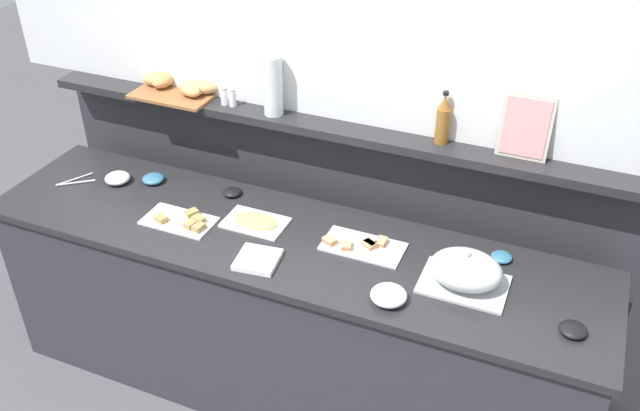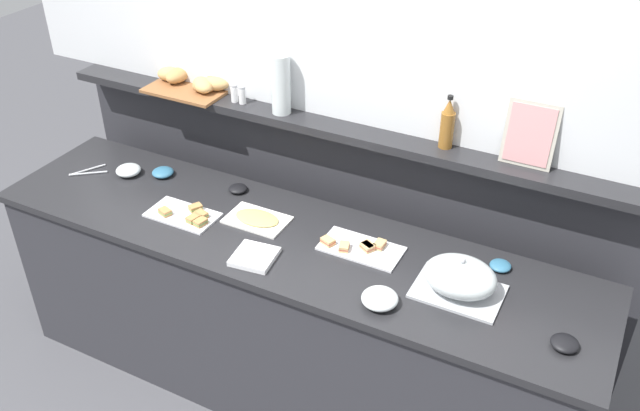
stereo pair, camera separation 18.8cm
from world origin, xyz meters
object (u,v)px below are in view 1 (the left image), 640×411
Objects in this scene: vinegar_bottle_amber at (443,120)px; bread_basket at (182,86)px; framed_picture at (525,127)px; sandwich_platter_side at (182,221)px; condiment_bowl_cream at (153,179)px; sandwich_platter_rear at (362,246)px; pepper_shaker at (233,98)px; condiment_bowl_red at (501,257)px; condiment_bowl_dark at (573,330)px; napkin_stack at (258,260)px; cold_cuts_platter at (255,222)px; glass_bowl_medium at (389,296)px; serving_tongs at (74,181)px; salt_shaker at (224,96)px; water_carafe at (273,86)px; condiment_bowl_teal at (232,192)px; glass_bowl_large at (118,178)px; serving_cloche at (466,271)px.

vinegar_bottle_amber is 0.55× the size of bread_basket.
framed_picture is at bearing 0.34° from bread_basket.
condiment_bowl_cream is (-0.32, 0.25, 0.01)m from sandwich_platter_side.
sandwich_platter_rear is at bearing -143.02° from framed_picture.
condiment_bowl_red is at bearing -9.36° from pepper_shaker.
condiment_bowl_dark is 1.24m from napkin_stack.
napkin_stack is 0.72× the size of vinegar_bottle_amber.
vinegar_bottle_amber is at bearing 62.80° from sandwich_platter_rear.
condiment_bowl_red is 0.20× the size of bread_basket.
glass_bowl_medium is at bearing -20.35° from cold_cuts_platter.
condiment_bowl_cream is 0.45× the size of vinegar_bottle_amber.
serving_tongs is 0.99× the size of napkin_stack.
condiment_bowl_dark is 0.23× the size of bread_basket.
water_carafe is at bearing 0.00° from salt_shaker.
condiment_bowl_teal is 1.63m from condiment_bowl_dark.
glass_bowl_large reaches higher than napkin_stack.
sandwich_platter_side is 0.74× the size of bread_basket.
vinegar_bottle_amber reaches higher than sandwich_platter_rear.
serving_cloche is at bearing 165.54° from condiment_bowl_dark.
glass_bowl_medium is 0.57m from napkin_stack.
bread_basket reaches higher than condiment_bowl_red.
glass_bowl_large is at bearing -168.42° from condiment_bowl_teal.
water_carafe is at bearing 140.67° from glass_bowl_medium.
salt_shaker is (-1.05, -0.03, -0.06)m from vinegar_bottle_amber.
sandwich_platter_rear is 0.35m from glass_bowl_medium.
framed_picture reaches higher than napkin_stack.
bread_basket is at bearing 160.12° from sandwich_platter_rear.
salt_shaker is (-1.72, 0.56, 0.38)m from condiment_bowl_dark.
glass_bowl_large reaches higher than cold_cuts_platter.
sandwich_platter_side is 1.23m from vinegar_bottle_amber.
pepper_shaker is at bearing 31.38° from serving_tongs.
serving_cloche is at bearing -23.33° from water_carafe.
pepper_shaker reaches higher than condiment_bowl_teal.
sandwich_platter_rear reaches higher than serving_tongs.
condiment_bowl_cream is (-1.12, 0.11, 0.01)m from sandwich_platter_rear.
pepper_shaker is (-1.00, -0.03, -0.06)m from vinegar_bottle_amber.
condiment_bowl_cream is at bearing 23.82° from glass_bowl_large.
glass_bowl_medium is 1.71m from serving_tongs.
glass_bowl_medium is 0.85× the size of serving_tongs.
sandwich_platter_side is 1.39m from condiment_bowl_red.
bread_basket is at bearing 162.97° from serving_cloche.
napkin_stack is at bearing -15.13° from sandwich_platter_side.
vinegar_bottle_amber is (1.33, 0.29, 0.44)m from condiment_bowl_cream.
salt_shaker is 0.31× the size of water_carafe.
glass_bowl_large reaches higher than sandwich_platter_rear.
condiment_bowl_red is 0.46m from condiment_bowl_dark.
condiment_bowl_teal is at bearing 154.87° from glass_bowl_medium.
glass_bowl_large is at bearing 178.43° from sandwich_platter_rear.
sandwich_platter_rear is at bearing -12.06° from condiment_bowl_teal.
bread_basket is at bearing 49.37° from serving_tongs.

